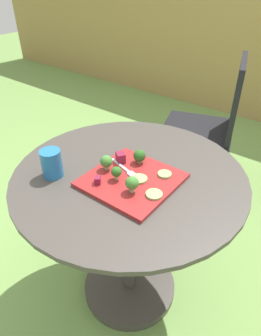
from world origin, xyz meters
name	(u,v)px	position (x,y,z in m)	size (l,w,h in m)	color
ground_plane	(130,287)	(0.00, 0.00, 0.00)	(12.00, 12.00, 0.00)	#70994C
patio_table	(129,225)	(0.00, 0.00, 0.44)	(0.86, 0.86, 0.70)	#423D38
patio_chair	(213,119)	(-0.09, 0.98, 0.53)	(0.56, 0.56, 0.90)	black
salad_plate	(132,180)	(0.04, -0.04, 0.71)	(0.30, 0.30, 0.01)	maroon
drinking_glass	(52,165)	(-0.21, -0.18, 0.75)	(0.07, 0.07, 0.10)	#236BA8
fork	(126,170)	(-0.01, -0.01, 0.72)	(0.15, 0.06, 0.00)	silver
broccoli_floret_0	(139,156)	(0.00, 0.06, 0.75)	(0.05, 0.05, 0.05)	#99B770
broccoli_floret_1	(106,162)	(-0.07, -0.05, 0.75)	(0.05, 0.05, 0.06)	#99B770
broccoli_floret_2	(117,173)	(0.00, -0.07, 0.75)	(0.04, 0.04, 0.05)	#99B770
broccoli_floret_3	(132,183)	(0.08, -0.09, 0.75)	(0.04, 0.04, 0.06)	#99B770
cucumber_slice_0	(139,179)	(0.06, -0.03, 0.72)	(0.06, 0.06, 0.01)	#8EB766
cucumber_slice_1	(165,174)	(0.12, 0.05, 0.72)	(0.05, 0.05, 0.01)	#8EB766
cucumber_slice_2	(154,194)	(0.15, -0.06, 0.72)	(0.06, 0.06, 0.01)	#8EB766
beet_chunk_0	(121,157)	(-0.06, 0.02, 0.74)	(0.04, 0.03, 0.04)	maroon
beet_chunk_1	(98,180)	(-0.04, -0.13, 0.73)	(0.02, 0.02, 0.02)	maroon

